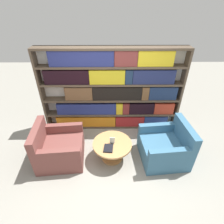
# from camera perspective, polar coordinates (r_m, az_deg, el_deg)

# --- Properties ---
(ground_plane) EXTENTS (14.00, 14.00, 0.00)m
(ground_plane) POSITION_cam_1_polar(r_m,az_deg,el_deg) (3.85, -0.00, -17.76)
(ground_plane) COLOR gray
(bookshelf) EXTENTS (3.43, 0.30, 2.11)m
(bookshelf) POSITION_cam_1_polar(r_m,az_deg,el_deg) (4.33, 0.24, 6.79)
(bookshelf) COLOR silver
(bookshelf) RESTS_ON ground_plane
(armchair_left) EXTENTS (1.01, 0.98, 0.87)m
(armchair_left) POSITION_cam_1_polar(r_m,az_deg,el_deg) (3.98, -17.02, -11.31)
(armchair_left) COLOR brown
(armchair_left) RESTS_ON ground_plane
(armchair_right) EXTENTS (1.02, 0.99, 0.87)m
(armchair_right) POSITION_cam_1_polar(r_m,az_deg,el_deg) (4.00, 17.05, -11.02)
(armchair_right) COLOR #386684
(armchair_right) RESTS_ON ground_plane
(coffee_table) EXTENTS (0.83, 0.83, 0.44)m
(coffee_table) POSITION_cam_1_polar(r_m,az_deg,el_deg) (3.80, 0.07, -11.51)
(coffee_table) COLOR #AD7F4C
(coffee_table) RESTS_ON ground_plane
(table_sign) EXTENTS (0.11, 0.06, 0.16)m
(table_sign) POSITION_cam_1_polar(r_m,az_deg,el_deg) (3.66, 0.07, -9.39)
(table_sign) COLOR black
(table_sign) RESTS_ON coffee_table
(stray_book) EXTENTS (0.20, 0.24, 0.03)m
(stray_book) POSITION_cam_1_polar(r_m,az_deg,el_deg) (3.59, -1.18, -11.75)
(stray_book) COLOR black
(stray_book) RESTS_ON coffee_table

